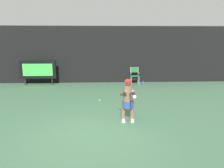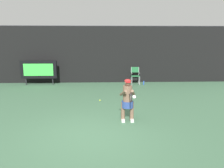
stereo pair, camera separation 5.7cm
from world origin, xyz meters
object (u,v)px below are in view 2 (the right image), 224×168
(scoreboard, at_px, (39,70))
(tennis_player, at_px, (128,99))
(umpire_chair, at_px, (135,75))
(tennis_racket, at_px, (131,97))
(tennis_ball_loose, at_px, (100,100))
(water_bottle, at_px, (144,83))

(scoreboard, distance_m, tennis_player, 8.21)
(umpire_chair, bearing_deg, scoreboard, 178.97)
(tennis_racket, xyz_separation_m, tennis_ball_loose, (-1.01, 3.14, -0.94))
(scoreboard, relative_size, tennis_racket, 3.65)
(umpire_chair, distance_m, tennis_racket, 7.20)
(tennis_ball_loose, bearing_deg, scoreboard, 133.28)
(umpire_chair, height_order, tennis_racket, tennis_racket)
(umpire_chair, bearing_deg, tennis_player, -100.37)
(umpire_chair, relative_size, water_bottle, 4.08)
(umpire_chair, xyz_separation_m, water_bottle, (0.51, -0.21, -0.50))
(tennis_player, relative_size, tennis_racket, 2.39)
(tennis_racket, bearing_deg, water_bottle, 74.10)
(tennis_racket, bearing_deg, tennis_player, 92.23)
(scoreboard, distance_m, tennis_racket, 8.68)
(water_bottle, bearing_deg, tennis_racket, -103.62)
(scoreboard, xyz_separation_m, tennis_ball_loose, (3.83, -4.06, -0.91))
(water_bottle, height_order, tennis_racket, tennis_racket)
(water_bottle, bearing_deg, tennis_player, -105.09)
(umpire_chair, xyz_separation_m, tennis_racket, (-1.16, -7.10, 0.35))
(scoreboard, height_order, tennis_player, scoreboard)
(umpire_chair, relative_size, tennis_player, 0.75)
(scoreboard, bearing_deg, water_bottle, -2.78)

